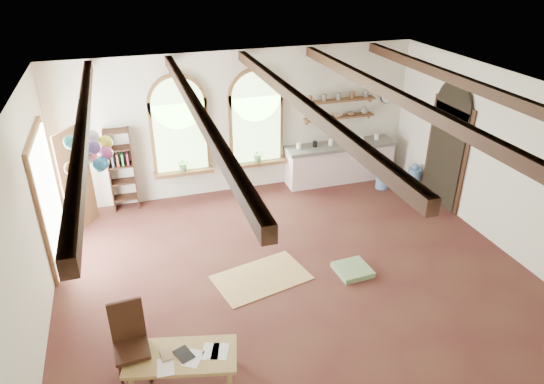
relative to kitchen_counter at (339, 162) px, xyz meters
name	(u,v)px	position (x,y,z in m)	size (l,w,h in m)	color
floor	(294,272)	(-2.30, -3.20, -0.48)	(8.00, 8.00, 0.00)	#502A21
ceiling_beams	(299,101)	(-2.30, -3.20, 2.62)	(6.20, 6.80, 0.18)	#361911
window_left	(180,129)	(-3.70, 0.23, 1.16)	(1.30, 0.28, 2.20)	brown
window_right	(256,121)	(-2.00, 0.23, 1.16)	(1.30, 0.28, 2.20)	brown
left_doorway	(49,200)	(-6.25, -1.40, 0.67)	(0.10, 1.90, 2.50)	brown
right_doorway	(445,156)	(1.65, -1.70, 0.62)	(0.10, 1.30, 2.40)	black
kitchen_counter	(339,162)	(0.00, 0.00, 0.00)	(2.68, 0.62, 0.94)	white
wall_shelf_lower	(339,117)	(0.00, 0.18, 1.07)	(1.70, 0.24, 0.04)	brown
wall_shelf_upper	(340,100)	(0.00, 0.18, 1.47)	(1.70, 0.24, 0.04)	brown
wall_clock	(387,97)	(1.25, 0.25, 1.42)	(0.32, 0.32, 0.04)	black
bookshelf	(122,170)	(-5.00, 0.12, 0.42)	(0.53, 0.32, 1.80)	#361911
coffee_table	(181,358)	(-4.50, -4.95, -0.11)	(1.55, 0.98, 0.41)	#A78B4C
side_chair	(133,357)	(-5.10, -4.70, -0.15)	(0.47, 0.47, 1.12)	#361911
floor_mat	(261,278)	(-2.90, -3.19, -0.47)	(1.57, 0.97, 0.02)	tan
floor_cushion	(353,270)	(-1.32, -3.51, -0.43)	(0.58, 0.58, 0.10)	#6F8B60
water_jug_a	(383,178)	(0.80, -0.70, -0.23)	(0.30, 0.30, 0.58)	#5479B4
water_jug_b	(414,177)	(1.52, -0.90, -0.21)	(0.32, 0.32, 0.61)	#5479B4
balloon_cluster	(89,153)	(-5.36, -2.40, 1.86)	(0.74, 0.77, 1.14)	white
table_book	(161,357)	(-4.75, -4.91, -0.06)	(0.15, 0.22, 0.02)	olive
tablet	(184,354)	(-4.46, -4.96, -0.06)	(0.19, 0.27, 0.01)	black
potted_plant_left	(183,165)	(-3.70, 0.12, 0.37)	(0.27, 0.23, 0.30)	#598C4C
potted_plant_right	(258,156)	(-2.00, 0.12, 0.37)	(0.27, 0.23, 0.30)	#598C4C
shelf_cup_a	(309,117)	(-0.75, 0.18, 1.14)	(0.12, 0.10, 0.10)	white
shelf_cup_b	(324,116)	(-0.40, 0.18, 1.14)	(0.10, 0.10, 0.09)	beige
shelf_bowl_a	(337,115)	(-0.05, 0.18, 1.12)	(0.22, 0.22, 0.05)	beige
shelf_bowl_b	(351,114)	(0.30, 0.18, 1.12)	(0.20, 0.20, 0.06)	#8C664C
shelf_vase	(365,110)	(0.65, 0.18, 1.19)	(0.18, 0.18, 0.19)	slate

